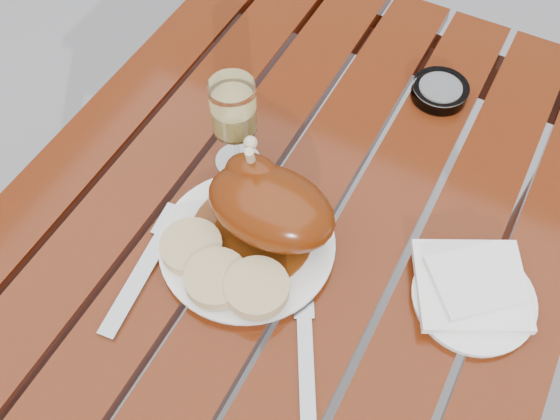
% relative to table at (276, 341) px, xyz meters
% --- Properties ---
extents(ground, '(60.00, 60.00, 0.00)m').
position_rel_table_xyz_m(ground, '(0.00, 0.00, -0.38)').
color(ground, slate).
rests_on(ground, ground).
extents(table, '(0.80, 1.20, 0.75)m').
position_rel_table_xyz_m(table, '(0.00, 0.00, 0.00)').
color(table, '#60240B').
rests_on(table, ground).
extents(dinner_plate, '(0.30, 0.30, 0.02)m').
position_rel_table_xyz_m(dinner_plate, '(-0.03, -0.03, 0.38)').
color(dinner_plate, white).
rests_on(dinner_plate, table).
extents(roast_duck, '(0.20, 0.17, 0.13)m').
position_rel_table_xyz_m(roast_duck, '(-0.02, 0.01, 0.44)').
color(roast_duck, '#5E290A').
rests_on(roast_duck, dinner_plate).
extents(bread_dumplings, '(0.20, 0.11, 0.03)m').
position_rel_table_xyz_m(bread_dumplings, '(-0.03, -0.09, 0.40)').
color(bread_dumplings, tan).
rests_on(bread_dumplings, dinner_plate).
extents(wine_glass, '(0.07, 0.07, 0.16)m').
position_rel_table_xyz_m(wine_glass, '(-0.12, 0.10, 0.46)').
color(wine_glass, '#D2BB5F').
rests_on(wine_glass, table).
extents(side_plate, '(0.19, 0.19, 0.01)m').
position_rel_table_xyz_m(side_plate, '(0.28, 0.04, 0.38)').
color(side_plate, white).
rests_on(side_plate, table).
extents(napkin, '(0.19, 0.18, 0.01)m').
position_rel_table_xyz_m(napkin, '(0.27, 0.05, 0.39)').
color(napkin, white).
rests_on(napkin, side_plate).
extents(ashtray, '(0.09, 0.09, 0.02)m').
position_rel_table_xyz_m(ashtray, '(0.11, 0.38, 0.39)').
color(ashtray, '#B2B7BC').
rests_on(ashtray, table).
extents(fork, '(0.05, 0.20, 0.01)m').
position_rel_table_xyz_m(fork, '(-0.13, -0.13, 0.38)').
color(fork, gray).
rests_on(fork, table).
extents(knife, '(0.11, 0.19, 0.01)m').
position_rel_table_xyz_m(knife, '(0.11, -0.13, 0.38)').
color(knife, gray).
rests_on(knife, table).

